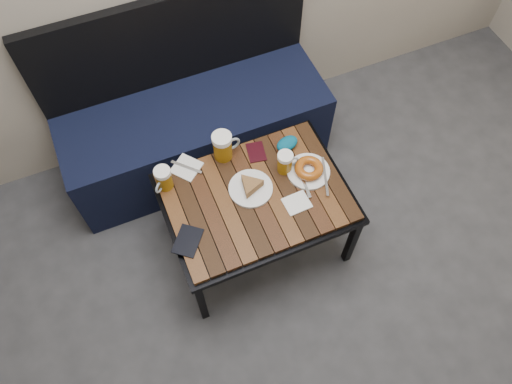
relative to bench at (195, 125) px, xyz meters
name	(u,v)px	position (x,y,z in m)	size (l,w,h in m)	color
room_shell	(462,93)	(0.23, -1.26, 1.48)	(4.00, 4.00, 4.00)	gray
bench	(195,125)	(0.00, 0.00, 0.00)	(1.40, 0.50, 0.95)	black
cafe_table	(256,200)	(0.09, -0.64, 0.16)	(0.84, 0.62, 0.47)	black
beer_mug_left	(164,179)	(-0.27, -0.43, 0.26)	(0.11, 0.10, 0.12)	#91600B
beer_mug_centre	(223,146)	(0.04, -0.38, 0.27)	(0.14, 0.10, 0.15)	#91600B
beer_mug_right	(285,162)	(0.27, -0.56, 0.26)	(0.11, 0.07, 0.12)	#91600B
plate_pie	(251,187)	(0.08, -0.60, 0.22)	(0.20, 0.20, 0.06)	white
plate_bagel	(309,170)	(0.37, -0.62, 0.22)	(0.20, 0.26, 0.06)	white
napkin_left	(187,168)	(-0.15, -0.38, 0.20)	(0.17, 0.17, 0.01)	white
napkin_right	(297,203)	(0.25, -0.75, 0.20)	(0.12, 0.10, 0.01)	white
passport_navy	(188,241)	(-0.27, -0.73, 0.20)	(0.10, 0.14, 0.01)	black
passport_burgundy	(256,152)	(0.19, -0.42, 0.20)	(0.08, 0.11, 0.01)	black
knit_pouch	(287,144)	(0.33, -0.45, 0.22)	(0.11, 0.07, 0.05)	navy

